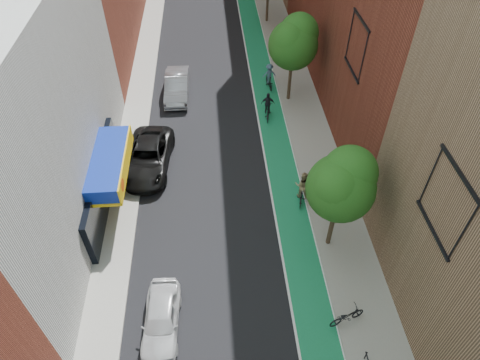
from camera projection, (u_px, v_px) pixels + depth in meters
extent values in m
cube|color=#126834|center=(265.00, 87.00, 34.76)|extent=(2.00, 68.00, 0.01)
cube|color=gray|center=(141.00, 91.00, 34.17)|extent=(2.00, 68.00, 0.15)
cube|color=gray|center=(295.00, 85.00, 34.84)|extent=(3.00, 68.00, 0.15)
cylinder|color=#332619|center=(332.00, 225.00, 22.31)|extent=(0.24, 0.24, 3.30)
sphere|color=#165316|center=(340.00, 188.00, 20.40)|extent=(3.36, 3.36, 3.36)
sphere|color=#165316|center=(350.00, 172.00, 20.13)|extent=(2.64, 2.64, 2.64)
sphere|color=#165316|center=(337.00, 186.00, 19.83)|extent=(2.40, 2.40, 2.40)
cylinder|color=#332619|center=(290.00, 81.00, 32.21)|extent=(0.24, 0.24, 3.47)
sphere|color=#165316|center=(293.00, 45.00, 30.20)|extent=(3.53, 3.53, 3.53)
sphere|color=#165316|center=(299.00, 33.00, 29.91)|extent=(2.77, 2.77, 2.77)
sphere|color=#165316|center=(290.00, 40.00, 29.62)|extent=(2.52, 2.52, 2.52)
cylinder|color=#332619|center=(267.00, 6.00, 42.27)|extent=(0.24, 0.24, 3.19)
imported|color=silver|center=(161.00, 319.00, 19.57)|extent=(1.80, 4.12, 1.38)
imported|color=black|center=(148.00, 157.00, 27.37)|extent=(3.28, 6.15, 1.65)
imported|color=gray|center=(177.00, 86.00, 33.33)|extent=(1.86, 5.09, 1.67)
imported|color=black|center=(301.00, 195.00, 25.41)|extent=(0.88, 1.75, 1.01)
imported|color=#9A845A|center=(302.00, 185.00, 24.95)|extent=(1.03, 0.89, 1.83)
imported|color=black|center=(268.00, 112.00, 31.45)|extent=(0.87, 1.88, 0.95)
imported|color=black|center=(268.00, 103.00, 31.02)|extent=(1.02, 0.53, 1.67)
imported|color=black|center=(269.00, 81.00, 34.35)|extent=(0.76, 1.87, 1.09)
imported|color=#44617A|center=(269.00, 74.00, 33.98)|extent=(1.14, 0.76, 1.66)
imported|color=black|center=(347.00, 316.00, 19.74)|extent=(1.92, 1.17, 0.95)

